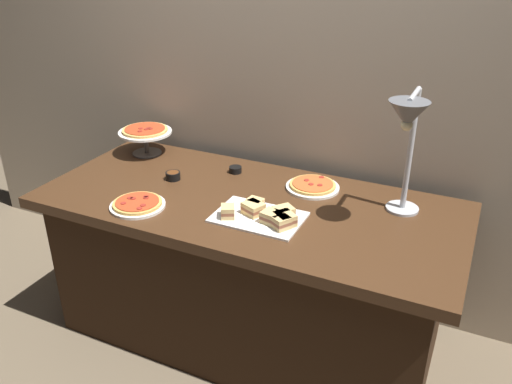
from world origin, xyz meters
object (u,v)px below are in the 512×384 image
Objects in this scene: pizza_plate_raised_stand at (145,133)px; sandwich_platter at (264,215)px; heat_lamp at (408,127)px; pizza_plate_front at (313,186)px; sauce_cup_near at (235,169)px; sauce_cup_far at (173,175)px; pizza_plate_center at (138,204)px.

pizza_plate_raised_stand is 0.77× the size of sandwich_platter.
sandwich_platter is at bearing -24.51° from pizza_plate_raised_stand.
heat_lamp is 2.17× the size of pizza_plate_front.
heat_lamp reaches higher than sauce_cup_near.
pizza_plate_raised_stand is (-0.96, 0.03, 0.10)m from pizza_plate_front.
pizza_plate_raised_stand is 0.56m from sauce_cup_near.
sandwich_platter reaches higher than sauce_cup_far.
pizza_plate_front is at bearing 77.86° from sandwich_platter.
sauce_cup_near is (-0.41, 0.01, 0.00)m from pizza_plate_front.
pizza_plate_front is 0.80m from pizza_plate_center.
heat_lamp is 1.92× the size of pizza_plate_raised_stand.
sauce_cup_near is at bearing 40.75° from sauce_cup_far.
pizza_plate_raised_stand is 4.51× the size of sauce_cup_near.
sandwich_platter is at bearing 13.13° from pizza_plate_center.
sandwich_platter is 5.88× the size of sauce_cup_near.
sauce_cup_far reaches higher than sauce_cup_near.
sauce_cup_far is (0.31, -0.22, -0.09)m from pizza_plate_raised_stand.
heat_lamp is 1.14m from sauce_cup_far.
sandwich_platter is (-0.08, -0.37, 0.01)m from pizza_plate_front.
heat_lamp reaches higher than pizza_plate_front.
pizza_plate_raised_stand is (-0.33, 0.53, 0.10)m from pizza_plate_center.
pizza_plate_center is (-0.63, -0.50, 0.00)m from pizza_plate_front.
sauce_cup_far is (-0.02, 0.31, 0.01)m from pizza_plate_center.
heat_lamp is 1.47× the size of sandwich_platter.
pizza_plate_front is 0.68× the size of sandwich_platter.
pizza_plate_center is 0.65× the size of sandwich_platter.
sauce_cup_near is 0.89× the size of sauce_cup_far.
pizza_plate_front is at bearing 156.37° from heat_lamp.
pizza_plate_front is 0.67m from sauce_cup_far.
sandwich_platter is 0.59m from sauce_cup_far.
heat_lamp is at bearing 0.48° from sauce_cup_far.
sauce_cup_far is at bearing -179.52° from heat_lamp.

